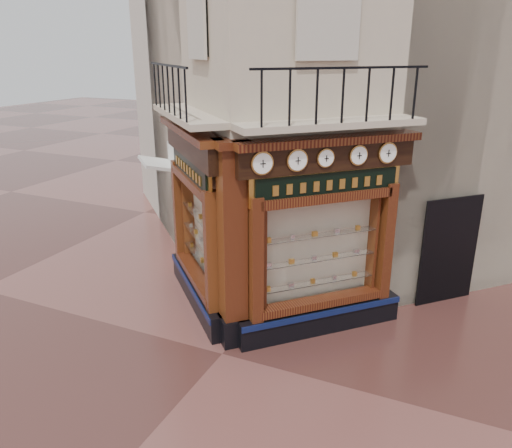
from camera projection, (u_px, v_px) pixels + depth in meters
The scene contains 16 objects.
ground at pixel (222, 354), 9.41m from camera, with size 80.00×80.00×0.00m, color #4B2723.
main_building at pixel (330, 26), 12.72m from camera, with size 8.00×8.00×12.00m, color #BDAB93.
neighbour_left at pixel (276, 47), 15.97m from camera, with size 8.00×8.00×11.00m, color beige.
neighbour_right at pixel (439, 47), 14.06m from camera, with size 8.00×8.00×11.00m, color beige.
shopfront_left at pixel (196, 220), 10.65m from camera, with size 2.86×2.86×3.98m.
shopfront_right at pixel (323, 240), 9.56m from camera, with size 2.86×2.86×3.98m.
corner_pilaster at pixel (232, 249), 9.20m from camera, with size 0.85×0.85×3.98m.
balcony at pixel (254, 118), 9.29m from camera, with size 5.94×2.97×1.03m.
clock_a at pixel (262, 163), 8.40m from camera, with size 0.32×0.32×0.41m.
clock_b at pixel (297, 160), 8.62m from camera, with size 0.32×0.32×0.40m.
clock_c at pixel (326, 158), 8.81m from camera, with size 0.28×0.28×0.34m.
clock_d at pixel (358, 155), 9.03m from camera, with size 0.30×0.30×0.37m.
clock_e at pixel (388, 153), 9.24m from camera, with size 0.32×0.32×0.40m.
awning at pixel (164, 257), 13.78m from camera, with size 1.36×0.82×0.08m, color silver, non-canonical shape.
signboard_left at pixel (190, 169), 10.25m from camera, with size 2.12×2.12×0.57m.
signboard_right at pixel (328, 184), 9.12m from camera, with size 2.22×2.22×0.60m.
Camera 1 is at (3.89, -7.09, 5.44)m, focal length 35.00 mm.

